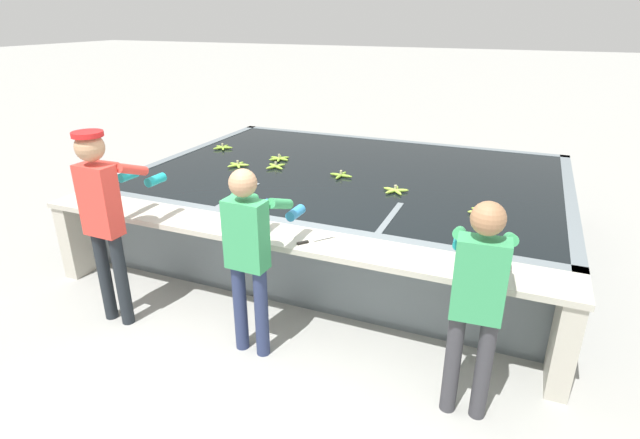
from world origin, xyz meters
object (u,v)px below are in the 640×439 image
worker_1 (250,247)px  worker_2 (478,294)px  worker_0 (104,210)px  banana_bunch_floating_0 (279,158)px  banana_bunch_floating_6 (341,175)px  knife_0 (310,241)px  banana_bunch_floating_5 (483,212)px  banana_bunch_floating_2 (238,165)px  banana_bunch_floating_1 (276,166)px  banana_bunch_floating_4 (223,147)px  banana_bunch_floating_3 (395,190)px

worker_1 → worker_2: worker_2 is taller
worker_0 → banana_bunch_floating_0: bearing=84.0°
worker_1 → banana_bunch_floating_6: worker_1 is taller
worker_2 → knife_0: size_ratio=5.43×
worker_0 → knife_0: bearing=17.3°
worker_0 → worker_1: bearing=3.6°
banana_bunch_floating_5 → worker_0: bearing=-149.4°
worker_1 → banana_bunch_floating_2: 2.54m
worker_0 → worker_1: worker_0 is taller
worker_0 → banana_bunch_floating_0: size_ratio=6.15×
banana_bunch_floating_2 → worker_1: bearing=-56.5°
worker_0 → banana_bunch_floating_1: bearing=80.2°
banana_bunch_floating_1 → worker_1: bearing=-67.2°
banana_bunch_floating_6 → banana_bunch_floating_5: bearing=-19.3°
worker_2 → banana_bunch_floating_6: 2.86m
banana_bunch_floating_5 → banana_bunch_floating_6: same height
banana_bunch_floating_4 → worker_0: bearing=-76.1°
worker_1 → banana_bunch_floating_1: bearing=112.8°
banana_bunch_floating_0 → banana_bunch_floating_2: bearing=-126.1°
worker_2 → knife_0: bearing=161.0°
banana_bunch_floating_3 → knife_0: size_ratio=0.96×
banana_bunch_floating_0 → banana_bunch_floating_1: (0.12, -0.34, 0.00)m
worker_1 → banana_bunch_floating_6: size_ratio=5.54×
banana_bunch_floating_2 → banana_bunch_floating_5: 3.00m
banana_bunch_floating_6 → knife_0: bearing=-77.5°
banana_bunch_floating_1 → worker_2: bearing=-40.9°
knife_0 → banana_bunch_floating_4: bearing=135.3°
banana_bunch_floating_0 → knife_0: banana_bunch_floating_0 is taller
banana_bunch_floating_2 → banana_bunch_floating_3: 2.05m
worker_1 → banana_bunch_floating_3: bearing=71.7°
worker_1 → knife_0: size_ratio=5.40×
banana_bunch_floating_1 → banana_bunch_floating_3: (1.58, -0.31, -0.00)m
worker_0 → banana_bunch_floating_3: 2.83m
worker_2 → worker_1: bearing=178.6°
banana_bunch_floating_1 → banana_bunch_floating_2: size_ratio=0.95×
worker_2 → banana_bunch_floating_2: 3.77m
worker_1 → banana_bunch_floating_5: size_ratio=5.56×
worker_0 → banana_bunch_floating_0: (0.28, 2.66, -0.20)m
banana_bunch_floating_6 → worker_2: bearing=-51.8°
knife_0 → banana_bunch_floating_5: bearing=44.0°
worker_1 → banana_bunch_floating_5: (1.56, 1.63, -0.07)m
worker_2 → banana_bunch_floating_2: bearing=145.1°
banana_bunch_floating_1 → knife_0: (1.26, -1.81, -0.01)m
worker_1 → banana_bunch_floating_1: 2.43m
banana_bunch_floating_2 → banana_bunch_floating_5: same height
worker_2 → banana_bunch_floating_6: (-1.77, 2.25, -0.07)m
worker_2 → banana_bunch_floating_1: worker_2 is taller
worker_0 → worker_2: 3.04m
worker_2 → banana_bunch_floating_3: worker_2 is taller
banana_bunch_floating_1 → banana_bunch_floating_2: 0.48m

